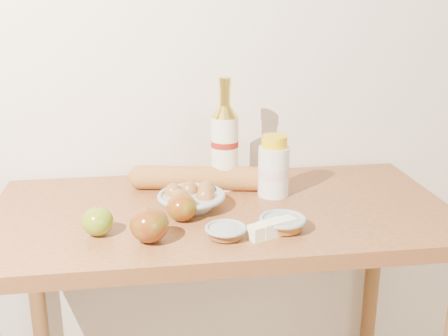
{
  "coord_description": "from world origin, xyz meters",
  "views": [
    {
      "loc": [
        -0.19,
        -0.17,
        1.46
      ],
      "look_at": [
        0.0,
        1.15,
        1.02
      ],
      "focal_mm": 45.0,
      "sensor_mm": 36.0,
      "label": 1
    }
  ],
  "objects_px": {
    "table": "(222,250)",
    "baguette": "(200,178)",
    "cream_bottle": "(274,168)",
    "bourbon_bottle": "(225,144)",
    "egg_bowl": "(191,198)"
  },
  "relations": [
    {
      "from": "table",
      "to": "baguette",
      "type": "xyz_separation_m",
      "value": [
        -0.04,
        0.15,
        0.16
      ]
    },
    {
      "from": "table",
      "to": "cream_bottle",
      "type": "height_order",
      "value": "cream_bottle"
    },
    {
      "from": "table",
      "to": "bourbon_bottle",
      "type": "height_order",
      "value": "bourbon_bottle"
    },
    {
      "from": "cream_bottle",
      "to": "baguette",
      "type": "xyz_separation_m",
      "value": [
        -0.2,
        0.07,
        -0.04
      ]
    },
    {
      "from": "table",
      "to": "egg_bowl",
      "type": "xyz_separation_m",
      "value": [
        -0.08,
        0.01,
        0.15
      ]
    },
    {
      "from": "cream_bottle",
      "to": "baguette",
      "type": "bearing_deg",
      "value": 177.55
    },
    {
      "from": "bourbon_bottle",
      "to": "egg_bowl",
      "type": "bearing_deg",
      "value": -126.42
    },
    {
      "from": "table",
      "to": "bourbon_bottle",
      "type": "relative_size",
      "value": 3.78
    },
    {
      "from": "table",
      "to": "egg_bowl",
      "type": "bearing_deg",
      "value": 171.31
    },
    {
      "from": "table",
      "to": "baguette",
      "type": "bearing_deg",
      "value": 106.23
    },
    {
      "from": "baguette",
      "to": "table",
      "type": "bearing_deg",
      "value": -63.21
    },
    {
      "from": "cream_bottle",
      "to": "bourbon_bottle",
      "type": "bearing_deg",
      "value": 165.45
    },
    {
      "from": "table",
      "to": "egg_bowl",
      "type": "distance_m",
      "value": 0.17
    },
    {
      "from": "table",
      "to": "cream_bottle",
      "type": "xyz_separation_m",
      "value": [
        0.15,
        0.07,
        0.2
      ]
    },
    {
      "from": "cream_bottle",
      "to": "egg_bowl",
      "type": "distance_m",
      "value": 0.25
    }
  ]
}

